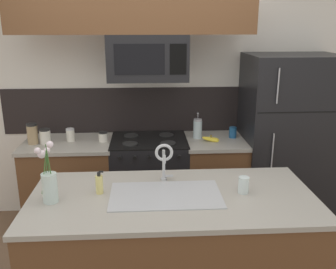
{
  "coord_description": "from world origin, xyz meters",
  "views": [
    {
      "loc": [
        -0.03,
        -2.68,
        2.05
      ],
      "look_at": [
        0.15,
        0.27,
        1.16
      ],
      "focal_mm": 40.0,
      "sensor_mm": 36.0,
      "label": 1
    }
  ],
  "objects_px": {
    "refrigerator": "(286,141)",
    "storage_jar_medium": "(45,136)",
    "banana_bunch": "(211,139)",
    "stove_range": "(150,182)",
    "dish_soap_bottle": "(99,184)",
    "storage_jar_tall": "(32,134)",
    "storage_jar_short": "(70,135)",
    "drinking_glass": "(244,185)",
    "flower_vase": "(49,184)",
    "french_press": "(198,129)",
    "coffee_tin": "(233,132)",
    "storage_jar_squat": "(103,137)",
    "sink_faucet": "(164,157)",
    "microwave": "(148,57)"
  },
  "relations": [
    {
      "from": "microwave",
      "to": "sink_faucet",
      "type": "xyz_separation_m",
      "value": [
        0.1,
        -1.01,
        -0.62
      ]
    },
    {
      "from": "refrigerator",
      "to": "banana_bunch",
      "type": "distance_m",
      "value": 0.81
    },
    {
      "from": "banana_bunch",
      "to": "flower_vase",
      "type": "xyz_separation_m",
      "value": [
        -1.28,
        -1.23,
        0.1
      ]
    },
    {
      "from": "refrigerator",
      "to": "storage_jar_medium",
      "type": "xyz_separation_m",
      "value": [
        -2.42,
        -0.05,
        0.11
      ]
    },
    {
      "from": "banana_bunch",
      "to": "flower_vase",
      "type": "bearing_deg",
      "value": -136.14
    },
    {
      "from": "banana_bunch",
      "to": "dish_soap_bottle",
      "type": "xyz_separation_m",
      "value": [
        -0.97,
        -1.12,
        0.05
      ]
    },
    {
      "from": "refrigerator",
      "to": "storage_jar_short",
      "type": "distance_m",
      "value": 2.2
    },
    {
      "from": "flower_vase",
      "to": "microwave",
      "type": "bearing_deg",
      "value": 62.35
    },
    {
      "from": "dish_soap_bottle",
      "to": "flower_vase",
      "type": "relative_size",
      "value": 0.39
    },
    {
      "from": "stove_range",
      "to": "dish_soap_bottle",
      "type": "distance_m",
      "value": 1.34
    },
    {
      "from": "french_press",
      "to": "refrigerator",
      "type": "bearing_deg",
      "value": -2.5
    },
    {
      "from": "drinking_glass",
      "to": "storage_jar_tall",
      "type": "bearing_deg",
      "value": 145.72
    },
    {
      "from": "storage_jar_medium",
      "to": "storage_jar_tall",
      "type": "bearing_deg",
      "value": 179.05
    },
    {
      "from": "french_press",
      "to": "coffee_tin",
      "type": "xyz_separation_m",
      "value": [
        0.36,
        -0.01,
        -0.04
      ]
    },
    {
      "from": "refrigerator",
      "to": "drinking_glass",
      "type": "height_order",
      "value": "refrigerator"
    },
    {
      "from": "banana_bunch",
      "to": "drinking_glass",
      "type": "distance_m",
      "value": 1.18
    },
    {
      "from": "flower_vase",
      "to": "storage_jar_tall",
      "type": "bearing_deg",
      "value": 110.19
    },
    {
      "from": "storage_jar_squat",
      "to": "flower_vase",
      "type": "height_order",
      "value": "flower_vase"
    },
    {
      "from": "storage_jar_tall",
      "to": "coffee_tin",
      "type": "relative_size",
      "value": 1.85
    },
    {
      "from": "storage_jar_medium",
      "to": "banana_bunch",
      "type": "distance_m",
      "value": 1.63
    },
    {
      "from": "microwave",
      "to": "french_press",
      "type": "xyz_separation_m",
      "value": [
        0.5,
        0.08,
        -0.72
      ]
    },
    {
      "from": "storage_jar_medium",
      "to": "drinking_glass",
      "type": "xyz_separation_m",
      "value": [
        1.65,
        -1.2,
        -0.01
      ]
    },
    {
      "from": "refrigerator",
      "to": "flower_vase",
      "type": "height_order",
      "value": "refrigerator"
    },
    {
      "from": "drinking_glass",
      "to": "flower_vase",
      "type": "bearing_deg",
      "value": -177.65
    },
    {
      "from": "coffee_tin",
      "to": "flower_vase",
      "type": "xyz_separation_m",
      "value": [
        -1.53,
        -1.34,
        0.07
      ]
    },
    {
      "from": "coffee_tin",
      "to": "storage_jar_squat",
      "type": "bearing_deg",
      "value": -178.05
    },
    {
      "from": "sink_faucet",
      "to": "storage_jar_squat",
      "type": "bearing_deg",
      "value": 118.14
    },
    {
      "from": "storage_jar_squat",
      "to": "french_press",
      "type": "xyz_separation_m",
      "value": [
        0.95,
        0.05,
        0.05
      ]
    },
    {
      "from": "stove_range",
      "to": "storage_jar_medium",
      "type": "relative_size",
      "value": 6.29
    },
    {
      "from": "french_press",
      "to": "coffee_tin",
      "type": "height_order",
      "value": "french_press"
    },
    {
      "from": "refrigerator",
      "to": "banana_bunch",
      "type": "bearing_deg",
      "value": -174.29
    },
    {
      "from": "stove_range",
      "to": "microwave",
      "type": "xyz_separation_m",
      "value": [
        0.0,
        -0.02,
        1.27
      ]
    },
    {
      "from": "storage_jar_tall",
      "to": "dish_soap_bottle",
      "type": "height_order",
      "value": "storage_jar_tall"
    },
    {
      "from": "stove_range",
      "to": "drinking_glass",
      "type": "height_order",
      "value": "drinking_glass"
    },
    {
      "from": "sink_faucet",
      "to": "flower_vase",
      "type": "distance_m",
      "value": 0.81
    },
    {
      "from": "storage_jar_tall",
      "to": "banana_bunch",
      "type": "distance_m",
      "value": 1.75
    },
    {
      "from": "refrigerator",
      "to": "coffee_tin",
      "type": "relative_size",
      "value": 15.94
    },
    {
      "from": "storage_jar_medium",
      "to": "sink_faucet",
      "type": "height_order",
      "value": "sink_faucet"
    },
    {
      "from": "storage_jar_tall",
      "to": "coffee_tin",
      "type": "xyz_separation_m",
      "value": [
        1.99,
        0.08,
        -0.05
      ]
    },
    {
      "from": "banana_bunch",
      "to": "storage_jar_medium",
      "type": "bearing_deg",
      "value": 179.1
    },
    {
      "from": "storage_jar_tall",
      "to": "storage_jar_medium",
      "type": "distance_m",
      "value": 0.12
    },
    {
      "from": "sink_faucet",
      "to": "flower_vase",
      "type": "height_order",
      "value": "flower_vase"
    },
    {
      "from": "flower_vase",
      "to": "storage_jar_medium",
      "type": "bearing_deg",
      "value": 105.28
    },
    {
      "from": "banana_bunch",
      "to": "coffee_tin",
      "type": "height_order",
      "value": "coffee_tin"
    },
    {
      "from": "storage_jar_tall",
      "to": "storage_jar_short",
      "type": "bearing_deg",
      "value": 9.87
    },
    {
      "from": "drinking_glass",
      "to": "flower_vase",
      "type": "relative_size",
      "value": 0.28
    },
    {
      "from": "dish_soap_bottle",
      "to": "banana_bunch",
      "type": "bearing_deg",
      "value": 49.16
    },
    {
      "from": "storage_jar_short",
      "to": "banana_bunch",
      "type": "distance_m",
      "value": 1.4
    },
    {
      "from": "storage_jar_short",
      "to": "banana_bunch",
      "type": "height_order",
      "value": "storage_jar_short"
    },
    {
      "from": "stove_range",
      "to": "storage_jar_short",
      "type": "height_order",
      "value": "storage_jar_short"
    }
  ]
}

